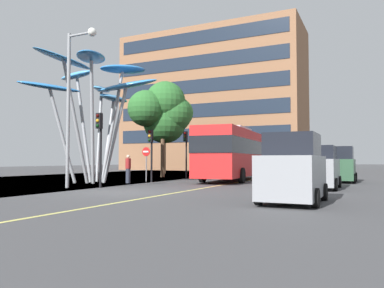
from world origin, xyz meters
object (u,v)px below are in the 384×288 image
object	(u,v)px
car_parked_mid	(317,168)
no_entry_sign	(146,158)
traffic_light_kerb_near	(100,134)
red_bus	(233,152)
traffic_light_kerb_far	(151,144)
car_parked_near	(293,170)
pedestrian	(128,169)
street_lamp	(74,88)
leaf_sculpture	(97,86)
traffic_light_island_mid	(186,144)
car_parked_far	(340,166)

from	to	relation	value
car_parked_mid	no_entry_sign	size ratio (longest dim) A/B	1.74
traffic_light_kerb_near	no_entry_sign	xyz separation A→B (m)	(-0.90, 5.90, -1.25)
red_bus	traffic_light_kerb_far	xyz separation A→B (m)	(-4.08, -4.33, 0.43)
red_bus	car_parked_near	world-z (taller)	red_bus
traffic_light_kerb_near	pedestrian	bearing A→B (deg)	104.09
car_parked_near	pedestrian	xyz separation A→B (m)	(-11.20, 6.41, -0.20)
traffic_light_kerb_near	pedestrian	distance (m)	4.51
street_lamp	red_bus	bearing A→B (deg)	63.72
leaf_sculpture	pedestrian	distance (m)	5.74
car_parked_mid	no_entry_sign	xyz separation A→B (m)	(-11.07, 1.51, 0.52)
leaf_sculpture	no_entry_sign	size ratio (longest dim) A/B	3.90
traffic_light_kerb_far	street_lamp	bearing A→B (deg)	-99.41
pedestrian	red_bus	bearing A→B (deg)	49.00
traffic_light_island_mid	car_parked_mid	world-z (taller)	traffic_light_island_mid
leaf_sculpture	car_parked_mid	distance (m)	14.30
street_lamp	pedestrian	distance (m)	6.28
car_parked_far	leaf_sculpture	bearing A→B (deg)	-152.75
car_parked_far	no_entry_sign	bearing A→B (deg)	-157.60
traffic_light_kerb_far	pedestrian	distance (m)	2.21
red_bus	car_parked_far	size ratio (longest dim) A/B	2.71
car_parked_near	pedestrian	bearing A→B (deg)	150.21
car_parked_mid	pedestrian	distance (m)	11.18
traffic_light_kerb_near	traffic_light_kerb_far	size ratio (longest dim) A/B	1.14
leaf_sculpture	traffic_light_kerb_far	bearing A→B (deg)	30.36
leaf_sculpture	no_entry_sign	bearing A→B (deg)	46.57
traffic_light_kerb_near	street_lamp	size ratio (longest dim) A/B	0.47
traffic_light_kerb_near	car_parked_mid	world-z (taller)	traffic_light_kerb_near
car_parked_near	no_entry_sign	xyz separation A→B (m)	(-11.11, 8.34, 0.45)
pedestrian	traffic_light_kerb_near	bearing A→B (deg)	-75.91
car_parked_far	no_entry_sign	size ratio (longest dim) A/B	1.73
leaf_sculpture	traffic_light_kerb_near	world-z (taller)	leaf_sculpture
traffic_light_kerb_near	traffic_light_island_mid	distance (m)	11.09
car_parked_mid	no_entry_sign	world-z (taller)	no_entry_sign
street_lamp	traffic_light_kerb_near	bearing A→B (deg)	28.90
red_bus	street_lamp	world-z (taller)	street_lamp
no_entry_sign	pedestrian	bearing A→B (deg)	-92.82
street_lamp	pedestrian	xyz separation A→B (m)	(0.15, 4.61, -4.27)
leaf_sculpture	car_parked_mid	size ratio (longest dim) A/B	2.24
pedestrian	no_entry_sign	distance (m)	2.04
traffic_light_kerb_near	street_lamp	world-z (taller)	street_lamp
leaf_sculpture	car_parked_mid	xyz separation A→B (m)	(13.30, 0.84, -5.18)
leaf_sculpture	no_entry_sign	distance (m)	5.67
car_parked_near	car_parked_far	distance (m)	13.18
car_parked_mid	traffic_light_island_mid	bearing A→B (deg)	147.98
traffic_light_kerb_far	car_parked_far	xyz separation A→B (m)	(10.98, 5.44, -1.39)
traffic_light_kerb_far	car_parked_mid	xyz separation A→B (m)	(10.34, -0.89, -1.44)
leaf_sculpture	street_lamp	bearing A→B (deg)	-64.74
traffic_light_island_mid	car_parked_mid	bearing A→B (deg)	-32.02
traffic_light_island_mid	car_parked_far	distance (m)	11.45
pedestrian	car_parked_far	bearing A→B (deg)	29.78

